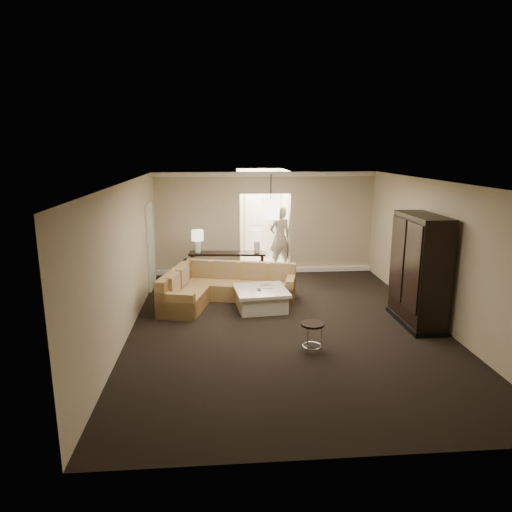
{
  "coord_description": "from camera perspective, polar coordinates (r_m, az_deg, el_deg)",
  "views": [
    {
      "loc": [
        -1.28,
        -8.38,
        3.39
      ],
      "look_at": [
        -0.49,
        1.2,
        1.13
      ],
      "focal_mm": 32.0,
      "sensor_mm": 36.0,
      "label": 1
    }
  ],
  "objects": [
    {
      "name": "table_lamp_right",
      "position": [
        11.76,
        0.12,
        2.31
      ],
      "size": [
        0.31,
        0.31,
        0.59
      ],
      "color": "white",
      "rests_on": "console_table"
    },
    {
      "name": "baseboard",
      "position": [
        12.83,
        1.16,
        -1.8
      ],
      "size": [
        6.0,
        0.1,
        0.12
      ],
      "primitive_type": "cube",
      "color": "white",
      "rests_on": "ground"
    },
    {
      "name": "wall_left",
      "position": [
        8.78,
        -15.89,
        -0.39
      ],
      "size": [
        0.04,
        8.0,
        2.8
      ],
      "primitive_type": "cube",
      "color": "#C0B691",
      "rests_on": "ground"
    },
    {
      "name": "table_lamp_left",
      "position": [
        11.87,
        -7.33,
        2.3
      ],
      "size": [
        0.31,
        0.31,
        0.59
      ],
      "color": "white",
      "rests_on": "console_table"
    },
    {
      "name": "wall_right",
      "position": [
        9.62,
        21.83,
        0.32
      ],
      "size": [
        0.04,
        8.0,
        2.8
      ],
      "primitive_type": "cube",
      "color": "#C0B691",
      "rests_on": "ground"
    },
    {
      "name": "foyer",
      "position": [
        13.94,
        0.6,
        4.62
      ],
      "size": [
        1.44,
        2.02,
        2.8
      ],
      "color": "white",
      "rests_on": "ground"
    },
    {
      "name": "wall_back",
      "position": [
        12.6,
        1.17,
        4.15
      ],
      "size": [
        6.0,
        0.04,
        2.8
      ],
      "primitive_type": "cube",
      "color": "#C0B691",
      "rests_on": "ground"
    },
    {
      "name": "drink_table",
      "position": [
        7.95,
        7.06,
        -9.29
      ],
      "size": [
        0.4,
        0.4,
        0.5
      ],
      "rotation": [
        0.0,
        0.0,
        -0.18
      ],
      "color": "black",
      "rests_on": "ground"
    },
    {
      "name": "side_door",
      "position": [
        11.54,
        -13.04,
        1.19
      ],
      "size": [
        0.05,
        0.9,
        2.1
      ],
      "primitive_type": "cube",
      "color": "white",
      "rests_on": "ground"
    },
    {
      "name": "ceiling",
      "position": [
        8.49,
        4.01,
        9.21
      ],
      "size": [
        6.0,
        8.0,
        0.02
      ],
      "primitive_type": "cube",
      "color": "white",
      "rests_on": "wall_back"
    },
    {
      "name": "sectional_sofa",
      "position": [
        10.44,
        -4.52,
        -3.9
      ],
      "size": [
        3.12,
        2.29,
        0.81
      ],
      "rotation": [
        0.0,
        0.0,
        -0.24
      ],
      "color": "brown",
      "rests_on": "ground"
    },
    {
      "name": "coffee_table",
      "position": [
        9.94,
        0.63,
        -5.33
      ],
      "size": [
        1.21,
        1.21,
        0.46
      ],
      "rotation": [
        0.0,
        0.0,
        0.1
      ],
      "color": "silver",
      "rests_on": "ground"
    },
    {
      "name": "wall_front",
      "position": [
        4.98,
        10.79,
        -10.61
      ],
      "size": [
        6.0,
        0.04,
        2.8
      ],
      "primitive_type": "cube",
      "color": "#C0B691",
      "rests_on": "ground"
    },
    {
      "name": "armoire",
      "position": [
        9.44,
        19.67,
        -1.95
      ],
      "size": [
        0.65,
        1.52,
        2.18
      ],
      "color": "black",
      "rests_on": "ground"
    },
    {
      "name": "person",
      "position": [
        13.02,
        3.0,
        2.67
      ],
      "size": [
        0.85,
        0.71,
        2.01
      ],
      "primitive_type": "imported",
      "rotation": [
        0.0,
        0.0,
        3.49
      ],
      "color": "beige",
      "rests_on": "ground"
    },
    {
      "name": "ground",
      "position": [
        9.13,
        3.72,
        -8.6
      ],
      "size": [
        8.0,
        8.0,
        0.0
      ],
      "primitive_type": "plane",
      "color": "black",
      "rests_on": "ground"
    },
    {
      "name": "console_table",
      "position": [
        11.95,
        -3.57,
        -1.0
      ],
      "size": [
        2.02,
        0.63,
        0.77
      ],
      "rotation": [
        0.0,
        0.0,
        -0.09
      ],
      "color": "black",
      "rests_on": "ground"
    },
    {
      "name": "crown_molding",
      "position": [
        12.41,
        1.22,
        10.19
      ],
      "size": [
        6.0,
        0.1,
        0.12
      ],
      "primitive_type": "cube",
      "color": "white",
      "rests_on": "wall_back"
    },
    {
      "name": "pendant_light",
      "position": [
        11.24,
        1.86,
        5.88
      ],
      "size": [
        0.38,
        0.38,
        1.09
      ],
      "color": "black",
      "rests_on": "ceiling"
    }
  ]
}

